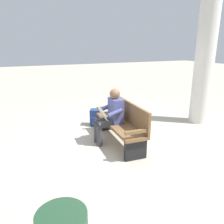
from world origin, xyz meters
TOP-DOWN VIEW (x-y plane):
  - ground_plane at (0.00, 0.00)m, footprint 40.00×40.00m
  - bench_near at (-0.01, -0.07)m, footprint 1.83×0.62m
  - person_seated at (0.10, 0.15)m, footprint 0.59×0.59m
  - backpack at (1.24, 0.06)m, footprint 0.39×0.39m
  - support_pillar at (0.33, -2.61)m, footprint 0.49×0.49m

SIDE VIEW (x-z plane):
  - ground_plane at x=0.00m, z-range 0.00..0.00m
  - backpack at x=1.24m, z-range 0.00..0.43m
  - bench_near at x=-0.01m, z-range 0.01..0.91m
  - person_seated at x=0.10m, z-range 0.04..1.22m
  - support_pillar at x=0.33m, z-range 0.00..3.68m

